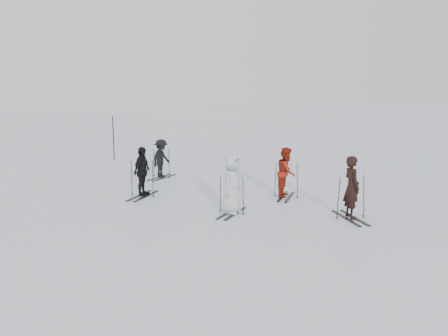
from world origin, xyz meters
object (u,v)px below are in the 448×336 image
(skier_red, at_px, (286,173))
(skier_uphill_left, at_px, (142,172))
(skier_near_dark, at_px, (352,188))
(skier_uphill_far, at_px, (161,159))
(piste_marker, at_px, (113,139))
(skier_grey, at_px, (232,184))

(skier_red, height_order, skier_uphill_left, skier_red)
(skier_near_dark, bearing_deg, skier_uphill_far, 32.80)
(skier_near_dark, xyz_separation_m, piste_marker, (-7.29, 12.19, 0.19))
(skier_grey, bearing_deg, skier_uphill_left, 77.45)
(skier_red, xyz_separation_m, skier_grey, (-2.29, -1.78, 0.05))
(skier_near_dark, height_order, skier_red, skier_near_dark)
(skier_uphill_far, xyz_separation_m, piste_marker, (-2.12, 4.96, 0.32))
(skier_uphill_left, distance_m, piste_marker, 8.30)
(skier_near_dark, height_order, piste_marker, piste_marker)
(skier_red, distance_m, skier_uphill_far, 5.92)
(skier_grey, relative_size, skier_uphill_left, 1.06)
(skier_red, relative_size, skier_grey, 0.94)
(skier_grey, relative_size, skier_uphill_far, 1.15)
(skier_near_dark, relative_size, skier_grey, 1.01)
(skier_near_dark, bearing_deg, skier_grey, 68.08)
(skier_near_dark, height_order, skier_uphill_left, skier_near_dark)
(skier_grey, bearing_deg, skier_uphill_far, 50.87)
(skier_uphill_far, bearing_deg, piste_marker, 60.88)
(skier_uphill_left, height_order, piste_marker, piste_marker)
(skier_uphill_left, bearing_deg, skier_red, -73.32)
(skier_uphill_left, bearing_deg, skier_uphill_far, 13.99)
(skier_red, bearing_deg, skier_grey, 155.18)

